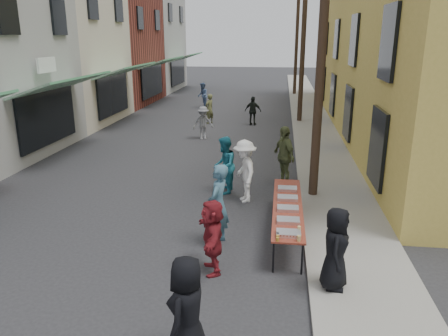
% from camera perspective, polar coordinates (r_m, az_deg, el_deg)
% --- Properties ---
extents(ground, '(120.00, 120.00, 0.00)m').
position_cam_1_polar(ground, '(11.19, -10.23, -8.09)').
color(ground, '#28282B').
rests_on(ground, ground).
extents(sidewalk, '(2.20, 60.00, 0.10)m').
position_cam_1_polar(sidewalk, '(25.13, 11.39, 5.96)').
color(sidewalk, gray).
rests_on(sidewalk, ground).
extents(storefront_row, '(8.00, 37.00, 9.00)m').
position_cam_1_polar(storefront_row, '(27.94, -21.58, 14.64)').
color(storefront_row, maroon).
rests_on(storefront_row, ground).
extents(building_ochre, '(10.00, 28.00, 10.00)m').
position_cam_1_polar(building_ochre, '(24.91, 26.94, 15.91)').
color(building_ochre, gold).
rests_on(building_ochre, ground).
extents(utility_pole_near, '(0.26, 0.26, 9.00)m').
position_cam_1_polar(utility_pole_near, '(12.68, 12.71, 15.71)').
color(utility_pole_near, '#2D2116').
rests_on(utility_pole_near, ground).
extents(utility_pole_mid, '(0.26, 0.26, 9.00)m').
position_cam_1_polar(utility_pole_mid, '(24.66, 10.32, 16.23)').
color(utility_pole_mid, '#2D2116').
rests_on(utility_pole_mid, ground).
extents(utility_pole_far, '(0.26, 0.26, 9.00)m').
position_cam_1_polar(utility_pole_far, '(36.65, 9.49, 16.41)').
color(utility_pole_far, '#2D2116').
rests_on(utility_pole_far, ground).
extents(serving_table, '(0.70, 4.00, 0.75)m').
position_cam_1_polar(serving_table, '(10.69, 8.31, -5.05)').
color(serving_table, maroon).
rests_on(serving_table, ground).
extents(catering_tray_sausage, '(0.50, 0.33, 0.08)m').
position_cam_1_polar(catering_tray_sausage, '(9.15, 8.42, -8.44)').
color(catering_tray_sausage, maroon).
rests_on(catering_tray_sausage, serving_table).
extents(catering_tray_foil_b, '(0.50, 0.33, 0.08)m').
position_cam_1_polar(catering_tray_foil_b, '(9.74, 8.38, -6.81)').
color(catering_tray_foil_b, '#B2B2B7').
rests_on(catering_tray_foil_b, serving_table).
extents(catering_tray_buns, '(0.50, 0.33, 0.08)m').
position_cam_1_polar(catering_tray_buns, '(10.39, 8.34, -5.27)').
color(catering_tray_buns, tan).
rests_on(catering_tray_buns, serving_table).
extents(catering_tray_foil_d, '(0.50, 0.33, 0.08)m').
position_cam_1_polar(catering_tray_foil_d, '(11.04, 8.31, -3.91)').
color(catering_tray_foil_d, '#B2B2B7').
rests_on(catering_tray_foil_d, serving_table).
extents(catering_tray_buns_end, '(0.50, 0.33, 0.08)m').
position_cam_1_polar(catering_tray_buns_end, '(11.70, 8.28, -2.70)').
color(catering_tray_buns_end, tan).
rests_on(catering_tray_buns_end, serving_table).
extents(condiment_jar_a, '(0.07, 0.07, 0.08)m').
position_cam_1_polar(condiment_jar_a, '(8.87, 7.01, -9.21)').
color(condiment_jar_a, '#A57F26').
rests_on(condiment_jar_a, serving_table).
extents(condiment_jar_b, '(0.07, 0.07, 0.08)m').
position_cam_1_polar(condiment_jar_b, '(8.96, 7.02, -8.93)').
color(condiment_jar_b, '#A57F26').
rests_on(condiment_jar_b, serving_table).
extents(condiment_jar_c, '(0.07, 0.07, 0.08)m').
position_cam_1_polar(condiment_jar_c, '(9.06, 7.02, -8.66)').
color(condiment_jar_c, '#A57F26').
rests_on(condiment_jar_c, serving_table).
extents(cup_stack, '(0.08, 0.08, 0.12)m').
position_cam_1_polar(cup_stack, '(8.92, 9.75, -9.05)').
color(cup_stack, tan).
rests_on(cup_stack, serving_table).
extents(guest_front_a, '(0.74, 0.96, 1.73)m').
position_cam_1_polar(guest_front_a, '(6.62, -4.78, -18.30)').
color(guest_front_a, black).
rests_on(guest_front_a, ground).
extents(guest_front_b, '(0.60, 0.78, 1.93)m').
position_cam_1_polar(guest_front_b, '(10.01, -0.77, -4.87)').
color(guest_front_b, '#41697E').
rests_on(guest_front_b, ground).
extents(guest_front_c, '(0.68, 0.87, 1.77)m').
position_cam_1_polar(guest_front_c, '(13.31, 0.04, 0.35)').
color(guest_front_c, teal).
rests_on(guest_front_c, ground).
extents(guest_front_d, '(1.02, 1.34, 1.84)m').
position_cam_1_polar(guest_front_d, '(12.64, 2.70, -0.41)').
color(guest_front_d, white).
rests_on(guest_front_d, ground).
extents(guest_front_e, '(0.98, 1.23, 1.95)m').
position_cam_1_polar(guest_front_e, '(14.16, 7.82, 1.58)').
color(guest_front_e, '#616B3E').
rests_on(guest_front_e, ground).
extents(guest_queue_back, '(0.81, 1.53, 1.57)m').
position_cam_1_polar(guest_queue_back, '(8.94, -1.53, -8.91)').
color(guest_queue_back, maroon).
rests_on(guest_queue_back, ground).
extents(server, '(0.63, 0.85, 1.60)m').
position_cam_1_polar(server, '(8.47, 14.36, -10.15)').
color(server, black).
rests_on(server, sidewalk).
extents(passerby_left, '(1.14, 0.92, 1.54)m').
position_cam_1_polar(passerby_left, '(20.52, -2.75, 5.91)').
color(passerby_left, slate).
rests_on(passerby_left, ground).
extents(passerby_mid, '(0.97, 0.55, 1.55)m').
position_cam_1_polar(passerby_mid, '(23.84, 3.81, 7.45)').
color(passerby_mid, black).
rests_on(passerby_mid, ground).
extents(passerby_right, '(0.64, 0.71, 1.63)m').
position_cam_1_polar(passerby_right, '(24.26, -1.92, 7.73)').
color(passerby_right, brown).
rests_on(passerby_right, ground).
extents(passerby_far, '(0.84, 0.96, 1.69)m').
position_cam_1_polar(passerby_far, '(29.67, -2.80, 9.46)').
color(passerby_far, '#49618E').
rests_on(passerby_far, ground).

